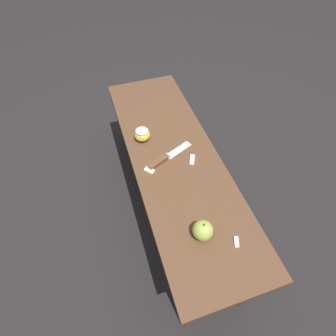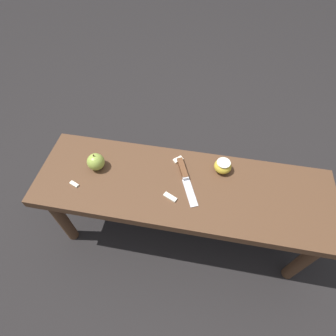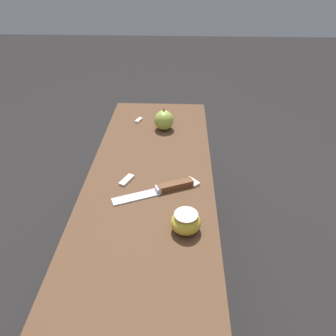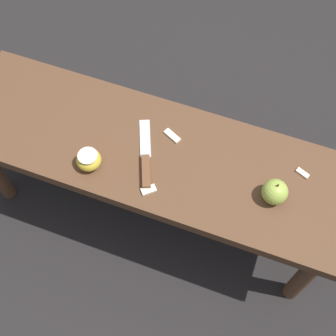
# 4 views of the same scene
# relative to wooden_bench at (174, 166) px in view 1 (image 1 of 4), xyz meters

# --- Properties ---
(ground_plane) EXTENTS (8.00, 8.00, 0.00)m
(ground_plane) POSITION_rel_wooden_bench_xyz_m (0.00, 0.00, -0.39)
(ground_plane) COLOR black
(wooden_bench) EXTENTS (1.25, 0.39, 0.45)m
(wooden_bench) POSITION_rel_wooden_bench_xyz_m (0.00, 0.00, 0.00)
(wooden_bench) COLOR brown
(wooden_bench) RESTS_ON ground_plane
(knife) EXTENTS (0.12, 0.23, 0.02)m
(knife) POSITION_rel_wooden_bench_xyz_m (-0.00, 0.05, 0.07)
(knife) COLOR silver
(knife) RESTS_ON wooden_bench
(apple_whole) EXTENTS (0.08, 0.08, 0.08)m
(apple_whole) POSITION_rel_wooden_bench_xyz_m (-0.38, 0.03, 0.10)
(apple_whole) COLOR #9EB747
(apple_whole) RESTS_ON wooden_bench
(apple_cut) EXTENTS (0.07, 0.07, 0.05)m
(apple_cut) POSITION_rel_wooden_bench_xyz_m (0.15, 0.11, 0.09)
(apple_cut) COLOR gold
(apple_cut) RESTS_ON wooden_bench
(apple_slice_near_knife) EXTENTS (0.04, 0.03, 0.01)m
(apple_slice_near_knife) POSITION_rel_wooden_bench_xyz_m (-0.45, -0.08, 0.07)
(apple_slice_near_knife) COLOR white
(apple_slice_near_knife) RESTS_ON wooden_bench
(apple_slice_center) EXTENTS (0.05, 0.05, 0.01)m
(apple_slice_center) POSITION_rel_wooden_bench_xyz_m (-0.04, 0.13, 0.07)
(apple_slice_center) COLOR white
(apple_slice_center) RESTS_ON wooden_bench
(apple_slice_near_bowl) EXTENTS (0.06, 0.04, 0.01)m
(apple_slice_near_bowl) POSITION_rel_wooden_bench_xyz_m (-0.04, -0.07, 0.07)
(apple_slice_near_bowl) COLOR white
(apple_slice_near_bowl) RESTS_ON wooden_bench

